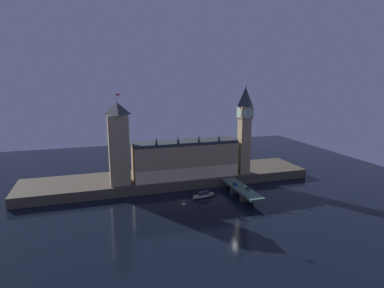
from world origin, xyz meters
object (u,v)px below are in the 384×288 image
victoria_tower (118,144)px  street_lamp_near (245,189)px  pedestrian_near_rail (241,191)px  pedestrian_far_rail (228,182)px  clock_tower (244,127)px  car_southbound_lead (248,189)px  street_lamp_far (227,176)px  boat_upstream (204,195)px  car_northbound_lead (235,184)px  pedestrian_mid_walk (246,184)px

victoria_tower → street_lamp_near: (74.25, -48.05, -25.20)m
pedestrian_near_rail → pedestrian_far_rail: (0.00, 21.22, -0.09)m
clock_tower → car_southbound_lead: clock_tower is taller
clock_tower → street_lamp_near: 59.62m
victoria_tower → street_lamp_near: size_ratio=9.16×
car_southbound_lead → pedestrian_far_rail: bearing=111.7°
victoria_tower → street_lamp_far: bearing=-14.1°
clock_tower → street_lamp_far: size_ratio=9.63×
pedestrian_far_rail → street_lamp_far: size_ratio=0.23×
street_lamp_far → boat_upstream: (-20.83, -9.01, -9.17)m
victoria_tower → car_northbound_lead: bearing=-19.7°
victoria_tower → boat_upstream: victoria_tower is taller
car_southbound_lead → street_lamp_far: size_ratio=0.63×
clock_tower → pedestrian_far_rail: size_ratio=42.37×
car_southbound_lead → street_lamp_near: 12.72m
street_lamp_near → victoria_tower: bearing=147.1°
pedestrian_mid_walk → victoria_tower: bearing=159.9°
pedestrian_mid_walk → pedestrian_near_rail: bearing=-128.7°
pedestrian_mid_walk → street_lamp_near: bearing=-118.9°
pedestrian_mid_walk → street_lamp_far: street_lamp_far is taller
clock_tower → boat_upstream: bearing=-149.4°
pedestrian_mid_walk → boat_upstream: pedestrian_mid_walk is taller
car_northbound_lead → street_lamp_far: size_ratio=0.56×
car_southbound_lead → car_northbound_lead: bearing=113.1°
car_northbound_lead → boat_upstream: 24.15m
clock_tower → victoria_tower: (-95.30, 2.83, -7.46)m
car_southbound_lead → street_lamp_far: (-7.29, 19.68, 3.78)m
clock_tower → pedestrian_mid_walk: (-11.45, -27.87, -36.02)m
street_lamp_near → pedestrian_mid_walk: bearing=61.1°
victoria_tower → pedestrian_mid_walk: (83.85, -30.70, -28.57)m
car_southbound_lead → street_lamp_near: street_lamp_near is taller
clock_tower → pedestrian_mid_walk: size_ratio=37.63×
car_northbound_lead → pedestrian_near_rail: (-2.30, -14.67, 0.21)m
pedestrian_near_rail → street_lamp_near: bearing=-93.9°
car_southbound_lead → boat_upstream: 30.56m
clock_tower → car_northbound_lead: size_ratio=17.05×
car_southbound_lead → pedestrian_mid_walk: size_ratio=2.46×
victoria_tower → pedestrian_near_rail: (74.65, -42.18, -28.60)m
car_northbound_lead → car_southbound_lead: 11.72m
car_southbound_lead → street_lamp_far: 21.33m
pedestrian_mid_walk → car_southbound_lead: bearing=-106.8°
victoria_tower → pedestrian_far_rail: 82.67m
clock_tower → street_lamp_far: 41.84m
car_southbound_lead → pedestrian_mid_walk: (2.30, 7.60, 0.29)m
street_lamp_far → boat_upstream: size_ratio=0.40×
victoria_tower → pedestrian_mid_walk: 93.75m
pedestrian_far_rail → street_lamp_far: bearing=99.7°
pedestrian_near_rail → pedestrian_far_rail: bearing=90.0°
pedestrian_near_rail → pedestrian_far_rail: 21.22m
car_northbound_lead → car_southbound_lead: (4.60, -10.78, -0.05)m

